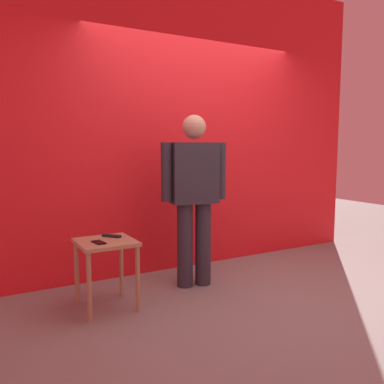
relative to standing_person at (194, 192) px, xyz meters
The scene contains 6 objects.
ground_plane 1.18m from the standing_person, 60.12° to the right, with size 12.00×12.00×0.00m, color gray.
back_wall_red 1.02m from the standing_person, 60.00° to the left, with size 4.49×0.12×3.24m, color red.
standing_person is the anchor object (origin of this frame).
side_table 1.02m from the standing_person, behind, with size 0.46×0.46×0.58m.
cell_phone 1.06m from the standing_person, 169.40° to the right, with size 0.07×0.14×0.01m, color black.
tv_remote 0.89m from the standing_person, behind, with size 0.04×0.17×0.02m, color black.
Camera 1 is at (-2.24, -2.65, 1.35)m, focal length 37.57 mm.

